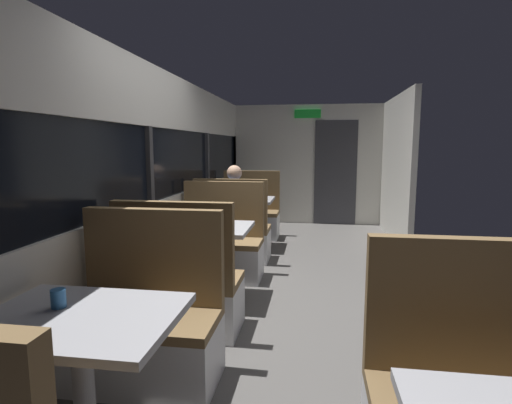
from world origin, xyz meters
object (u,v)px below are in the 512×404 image
object	(u,v)px
bench_mid_window_facing_end	(181,292)
bench_far_window_facing_entry	(250,218)
bench_far_window_facing_end	(233,236)
dining_table_near_window	(81,335)
coffee_cup_primary	(58,298)
bench_near_window_facing_entry	(146,331)
dining_table_far_window	(243,205)
seated_passenger	(234,219)
dining_table_mid_window	(204,236)
bench_mid_window_facing_entry	(221,249)

from	to	relation	value
bench_mid_window_facing_end	bench_far_window_facing_entry	xyz separation A→B (m)	(0.00, 3.49, 0.00)
bench_mid_window_facing_end	bench_far_window_facing_end	world-z (taller)	same
dining_table_near_window	bench_mid_window_facing_end	world-z (taller)	bench_mid_window_facing_end
coffee_cup_primary	bench_near_window_facing_entry	bearing A→B (deg)	77.04
dining_table_far_window	seated_passenger	distance (m)	0.64
bench_mid_window_facing_end	dining_table_near_window	bearing A→B (deg)	-90.00
dining_table_far_window	seated_passenger	size ratio (longest dim) A/B	0.71
dining_table_mid_window	dining_table_far_window	distance (m)	2.09
dining_table_near_window	dining_table_mid_window	xyz separation A→B (m)	(0.00, 2.09, 0.00)
dining_table_mid_window	bench_far_window_facing_entry	size ratio (longest dim) A/B	0.82
dining_table_far_window	bench_far_window_facing_end	distance (m)	0.77
bench_mid_window_facing_entry	dining_table_far_window	xyz separation A→B (m)	(0.00, 1.39, 0.31)
bench_mid_window_facing_entry	dining_table_far_window	bearing A→B (deg)	90.00
coffee_cup_primary	bench_mid_window_facing_entry	bearing A→B (deg)	86.94
dining_table_near_window	coffee_cup_primary	bearing A→B (deg)	156.02
coffee_cup_primary	bench_mid_window_facing_end	bearing A→B (deg)	83.73
bench_far_window_facing_end	dining_table_mid_window	bearing A→B (deg)	-90.00
dining_table_near_window	bench_far_window_facing_end	size ratio (longest dim) A/B	0.82
dining_table_mid_window	coffee_cup_primary	xyz separation A→B (m)	(-0.15, -2.03, 0.15)
bench_near_window_facing_entry	coffee_cup_primary	world-z (taller)	bench_near_window_facing_entry
dining_table_near_window	bench_near_window_facing_entry	xyz separation A→B (m)	(0.00, 0.70, -0.31)
dining_table_near_window	dining_table_far_window	bearing A→B (deg)	90.00
bench_near_window_facing_entry	dining_table_far_window	distance (m)	3.50
dining_table_near_window	coffee_cup_primary	distance (m)	0.22
dining_table_far_window	coffee_cup_primary	size ratio (longest dim) A/B	10.00
dining_table_near_window	coffee_cup_primary	size ratio (longest dim) A/B	10.00
bench_far_window_facing_entry	dining_table_far_window	bearing A→B (deg)	-90.00
bench_near_window_facing_entry	bench_mid_window_facing_end	bearing A→B (deg)	90.00
bench_far_window_facing_end	bench_mid_window_facing_end	bearing A→B (deg)	-90.00
dining_table_far_window	bench_far_window_facing_end	size ratio (longest dim) A/B	0.82
bench_near_window_facing_entry	dining_table_mid_window	bearing A→B (deg)	90.00
bench_near_window_facing_entry	bench_mid_window_facing_entry	world-z (taller)	same
bench_far_window_facing_end	bench_far_window_facing_entry	xyz separation A→B (m)	(0.00, 1.40, 0.00)
bench_mid_window_facing_entry	seated_passenger	xyz separation A→B (m)	(0.00, 0.77, 0.21)
seated_passenger	coffee_cup_primary	size ratio (longest dim) A/B	14.00
seated_passenger	bench_mid_window_facing_end	bearing A→B (deg)	-90.00
bench_mid_window_facing_entry	dining_table_mid_window	bearing A→B (deg)	-90.00
bench_near_window_facing_entry	bench_far_window_facing_entry	xyz separation A→B (m)	(0.00, 4.19, 0.00)
bench_near_window_facing_entry	bench_mid_window_facing_end	world-z (taller)	same
dining_table_far_window	bench_far_window_facing_end	xyz separation A→B (m)	(0.00, -0.70, -0.31)
bench_near_window_facing_entry	bench_mid_window_facing_end	size ratio (longest dim) A/B	1.00
dining_table_mid_window	seated_passenger	size ratio (longest dim) A/B	0.71
bench_far_window_facing_entry	bench_near_window_facing_entry	bearing A→B (deg)	-90.00
coffee_cup_primary	bench_far_window_facing_end	bearing A→B (deg)	87.56
dining_table_mid_window	bench_far_window_facing_end	size ratio (longest dim) A/B	0.82
dining_table_mid_window	dining_table_far_window	world-z (taller)	same
dining_table_mid_window	dining_table_near_window	bearing A→B (deg)	-90.00
dining_table_far_window	bench_mid_window_facing_end	bearing A→B (deg)	-90.00
dining_table_far_window	seated_passenger	xyz separation A→B (m)	(0.00, -0.63, -0.10)
dining_table_near_window	dining_table_far_window	distance (m)	4.19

